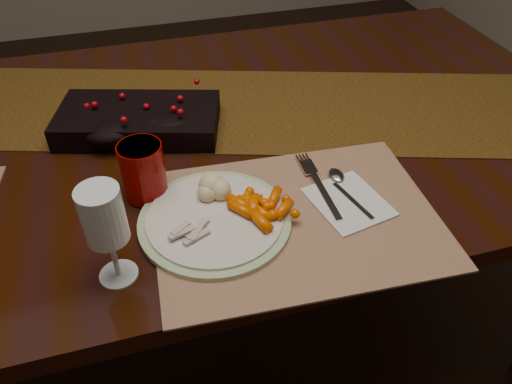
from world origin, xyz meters
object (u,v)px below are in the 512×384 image
object	(u,v)px
dining_table	(220,242)
placemat_main	(296,218)
centerpiece	(138,116)
wine_glass	(109,236)
red_cup	(143,171)
napkin	(348,202)
mashed_potatoes	(218,184)
dinner_plate	(215,219)
baby_carrots	(259,212)
turkey_shreds	(190,234)

from	to	relation	value
dining_table	placemat_main	size ratio (longest dim) A/B	3.57
centerpiece	wine_glass	xyz separation A→B (m)	(-0.08, -0.41, 0.05)
centerpiece	red_cup	world-z (taller)	red_cup
napkin	red_cup	size ratio (longest dim) A/B	1.30
dining_table	mashed_potatoes	distance (m)	0.49
mashed_potatoes	red_cup	size ratio (longest dim) A/B	0.77
dining_table	dinner_plate	bearing A→B (deg)	-101.12
baby_carrots	wine_glass	xyz separation A→B (m)	(-0.25, -0.05, 0.06)
dinner_plate	turkey_shreds	xyz separation A→B (m)	(-0.05, -0.04, 0.02)
turkey_shreds	centerpiece	bearing A→B (deg)	96.77
placemat_main	dinner_plate	bearing A→B (deg)	172.40
dining_table	turkey_shreds	xyz separation A→B (m)	(-0.11, -0.35, 0.40)
baby_carrots	wine_glass	distance (m)	0.26
dinner_plate	mashed_potatoes	world-z (taller)	mashed_potatoes
dinner_plate	napkin	distance (m)	0.25
centerpiece	dinner_plate	distance (m)	0.35
wine_glass	placemat_main	bearing A→B (deg)	7.97
dining_table	napkin	xyz separation A→B (m)	(0.19, -0.33, 0.38)
centerpiece	mashed_potatoes	bearing A→B (deg)	-67.76
mashed_potatoes	wine_glass	distance (m)	0.24
centerpiece	wine_glass	distance (m)	0.42
mashed_potatoes	turkey_shreds	world-z (taller)	mashed_potatoes
wine_glass	turkey_shreds	bearing A→B (deg)	14.73
dining_table	napkin	bearing A→B (deg)	-60.12
dining_table	red_cup	world-z (taller)	red_cup
dinner_plate	turkey_shreds	world-z (taller)	turkey_shreds
centerpiece	dinner_plate	size ratio (longest dim) A/B	1.27
dining_table	wine_glass	distance (m)	0.64
placemat_main	napkin	world-z (taller)	napkin
wine_glass	red_cup	bearing A→B (deg)	69.95
dinner_plate	wine_glass	world-z (taller)	wine_glass
napkin	turkey_shreds	bearing A→B (deg)	172.88
red_cup	mashed_potatoes	bearing A→B (deg)	-24.03
placemat_main	red_cup	world-z (taller)	red_cup
napkin	mashed_potatoes	bearing A→B (deg)	150.68
centerpiece	wine_glass	world-z (taller)	wine_glass
baby_carrots	mashed_potatoes	world-z (taller)	mashed_potatoes
dining_table	centerpiece	bearing A→B (deg)	169.45
dining_table	placemat_main	xyz separation A→B (m)	(0.08, -0.33, 0.38)
baby_carrots	mashed_potatoes	bearing A→B (deg)	125.94
dinner_plate	red_cup	bearing A→B (deg)	133.17
dining_table	napkin	size ratio (longest dim) A/B	12.60
dining_table	turkey_shreds	world-z (taller)	turkey_shreds
dinner_plate	wine_glass	bearing A→B (deg)	-157.58
napkin	red_cup	world-z (taller)	red_cup
dinner_plate	wine_glass	xyz separation A→B (m)	(-0.17, -0.07, 0.08)
dining_table	dinner_plate	distance (m)	0.50
dining_table	baby_carrots	bearing A→B (deg)	-87.40
dining_table	dinner_plate	size ratio (longest dim) A/B	6.65
centerpiece	wine_glass	size ratio (longest dim) A/B	1.94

